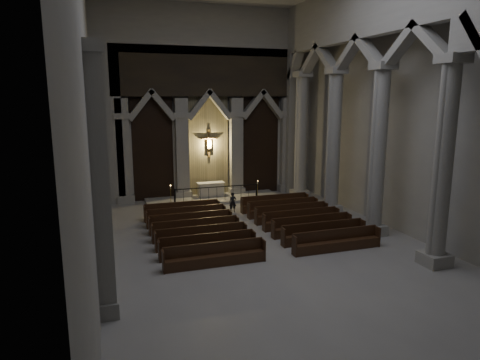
{
  "coord_description": "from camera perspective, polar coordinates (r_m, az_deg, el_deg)",
  "views": [
    {
      "loc": [
        -6.69,
        -15.17,
        6.54
      ],
      "look_at": [
        -0.73,
        3.0,
        2.76
      ],
      "focal_mm": 32.0,
      "sensor_mm": 36.0,
      "label": 1
    }
  ],
  "objects": [
    {
      "name": "sanctuary_step",
      "position": [
        27.4,
        -3.5,
        -2.49
      ],
      "size": [
        8.5,
        2.6,
        0.15
      ],
      "primitive_type": "cube",
      "color": "#9B9890",
      "rests_on": "ground"
    },
    {
      "name": "candle_stand_right",
      "position": [
        27.13,
        2.34,
        -2.01
      ],
      "size": [
        0.22,
        0.22,
        1.31
      ],
      "color": "olive",
      "rests_on": "ground"
    },
    {
      "name": "room",
      "position": [
        16.61,
        5.82,
        14.78
      ],
      "size": [
        24.0,
        24.1,
        12.0
      ],
      "color": "#999691",
      "rests_on": "ground"
    },
    {
      "name": "candle_stand_left",
      "position": [
        25.96,
        -9.19,
        -2.74
      ],
      "size": [
        0.22,
        0.22,
        1.32
      ],
      "color": "olive",
      "rests_on": "ground"
    },
    {
      "name": "pews",
      "position": [
        20.85,
        1.43,
        -6.25
      ],
      "size": [
        9.48,
        7.3,
        0.91
      ],
      "color": "black",
      "rests_on": "ground"
    },
    {
      "name": "worshipper",
      "position": [
        24.39,
        -0.96,
        -3.0
      ],
      "size": [
        0.45,
        0.34,
        1.13
      ],
      "primitive_type": "imported",
      "rotation": [
        0.0,
        0.0,
        -0.18
      ],
      "color": "black",
      "rests_on": "ground"
    },
    {
      "name": "sanctuary_wall",
      "position": [
        27.53,
        -4.17,
        11.3
      ],
      "size": [
        14.0,
        0.77,
        12.0
      ],
      "color": "#9B9890",
      "rests_on": "ground"
    },
    {
      "name": "right_arcade",
      "position": [
        20.55,
        18.86,
        14.19
      ],
      "size": [
        1.0,
        24.0,
        12.0
      ],
      "color": "#9B9890",
      "rests_on": "ground"
    },
    {
      "name": "altar",
      "position": [
        27.72,
        -3.93,
        -1.22
      ],
      "size": [
        1.76,
        0.71,
        0.9
      ],
      "color": "beige",
      "rests_on": "sanctuary_step"
    },
    {
      "name": "left_pilasters",
      "position": [
        18.86,
        -18.17,
        2.6
      ],
      "size": [
        0.6,
        13.0,
        8.03
      ],
      "color": "#9B9890",
      "rests_on": "ground"
    },
    {
      "name": "altar_rail",
      "position": [
        26.54,
        -3.1,
        -1.56
      ],
      "size": [
        5.34,
        0.09,
        1.05
      ],
      "color": "black",
      "rests_on": "ground"
    }
  ]
}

